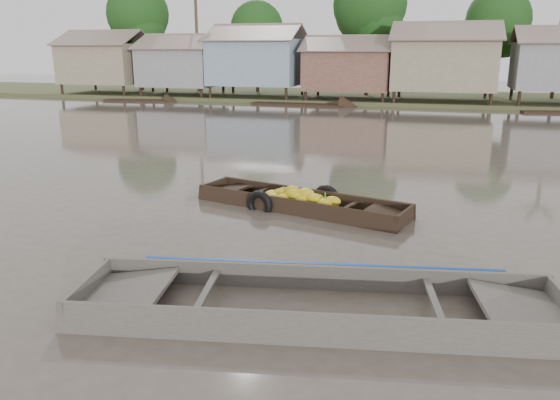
# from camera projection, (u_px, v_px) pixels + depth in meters

# --- Properties ---
(ground) EXTENTS (120.00, 120.00, 0.00)m
(ground) POSITION_uv_depth(u_px,v_px,m) (297.00, 253.00, 10.16)
(ground) COLOR #494138
(ground) RESTS_ON ground
(riverbank) EXTENTS (120.00, 12.47, 10.22)m
(riverbank) POSITION_uv_depth(u_px,v_px,m) (452.00, 57.00, 38.03)
(riverbank) COLOR #384723
(riverbank) RESTS_ON ground
(banana_boat) EXTENTS (5.38, 2.58, 0.74)m
(banana_boat) POSITION_uv_depth(u_px,v_px,m) (298.00, 202.00, 12.97)
(banana_boat) COLOR black
(banana_boat) RESTS_ON ground
(viewer_boat) EXTENTS (7.15, 3.02, 0.56)m
(viewer_boat) POSITION_uv_depth(u_px,v_px,m) (319.00, 311.00, 7.80)
(viewer_boat) COLOR #403C36
(viewer_boat) RESTS_ON ground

